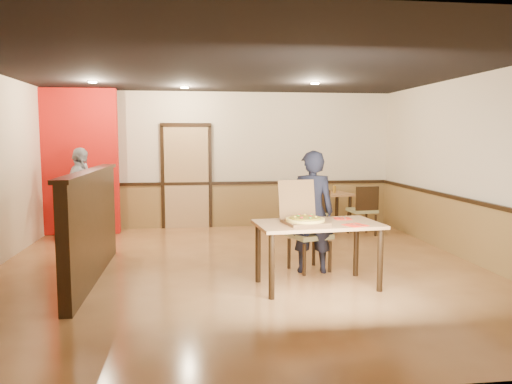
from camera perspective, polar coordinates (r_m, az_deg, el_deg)
floor at (r=7.16m, az=-1.63°, el=-8.86°), size 7.00×7.00×0.00m
ceiling at (r=6.98m, az=-1.70°, el=13.94°), size 7.00×7.00×0.00m
wall_back at (r=10.41m, az=-3.55°, el=3.68°), size 7.00×0.00×7.00m
wall_right at (r=8.06m, az=23.96°, el=2.40°), size 0.00×7.00×7.00m
wainscot_back at (r=10.47m, az=-3.50°, el=-1.53°), size 7.00×0.04×0.90m
chair_rail_back at (r=10.40m, az=-3.51°, el=1.02°), size 7.00×0.06×0.06m
wainscot_right at (r=8.16m, az=23.48°, el=-4.27°), size 0.04×7.00×0.90m
chair_rail_right at (r=8.08m, az=23.51°, el=-1.00°), size 0.06×7.00×0.06m
back_door at (r=10.37m, az=-7.94°, el=1.68°), size 0.90×0.06×2.10m
booth_partition at (r=6.90m, az=-18.26°, el=-3.49°), size 0.20×3.10×1.44m
red_accent_panel at (r=10.14m, az=-19.97°, el=3.24°), size 1.60×0.20×2.78m
spot_a at (r=8.88m, az=-18.17°, el=11.85°), size 0.14×0.14×0.02m
spot_b at (r=9.43m, az=-8.16°, el=11.75°), size 0.14×0.14×0.02m
spot_c at (r=8.68m, az=6.76°, el=12.25°), size 0.14×0.14×0.02m
main_table at (r=6.27m, az=7.05°, el=-4.50°), size 1.59×1.00×0.81m
diner_chair at (r=7.10m, az=5.81°, el=-4.41°), size 0.64×0.64×1.02m
side_chair_left at (r=9.47m, az=6.98°, el=-2.16°), size 0.46×0.46×0.90m
side_chair_right at (r=9.72m, az=12.20°, el=-1.84°), size 0.52×0.52×0.96m
side_table at (r=10.16m, az=8.61°, el=-1.10°), size 0.83×0.83×0.76m
diner at (r=6.92m, az=6.37°, el=-2.27°), size 0.68×0.50×1.69m
passerby at (r=9.62m, az=-19.40°, el=-0.20°), size 0.60×1.05×1.69m
pizza_box at (r=6.18m, az=5.45°, el=-2.97°), size 0.57×0.65×0.51m
pizza at (r=6.13m, az=5.63°, el=-3.17°), size 0.56×0.56×0.03m
napkin_near at (r=6.13m, az=11.29°, el=-3.73°), size 0.31×0.31×0.01m
napkin_far at (r=6.60m, az=9.86°, el=-3.00°), size 0.23×0.23×0.01m
condiment at (r=10.18m, az=8.94°, el=0.33°), size 0.06×0.06×0.15m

